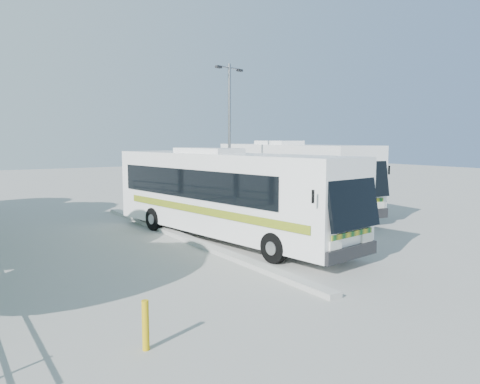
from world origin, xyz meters
TOP-DOWN VIEW (x-y plane):
  - ground at (0.00, 0.00)m, footprint 100.00×100.00m
  - kerb_divider at (-2.30, 2.00)m, footprint 0.40×16.00m
  - coach_main at (-1.00, 1.14)m, footprint 3.95×11.72m
  - coach_adjacent at (5.87, 5.89)m, footprint 4.05×12.62m
  - lamppost at (2.00, 5.59)m, footprint 1.75×0.61m
  - bollard at (-6.98, -6.04)m, footprint 0.13×0.13m

SIDE VIEW (x-z plane):
  - ground at x=0.00m, z-range 0.00..0.00m
  - kerb_divider at x=-2.30m, z-range 0.00..0.15m
  - bollard at x=-6.98m, z-range 0.00..0.90m
  - coach_main at x=-1.00m, z-range 0.15..3.35m
  - coach_adjacent at x=5.87m, z-range 0.17..3.61m
  - lamppost at x=2.00m, z-range 0.38..7.63m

